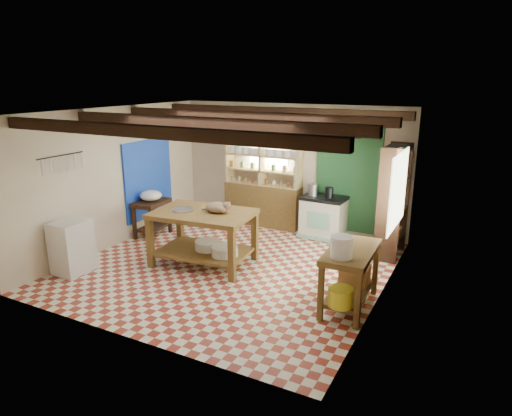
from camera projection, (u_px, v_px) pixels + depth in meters
The scene contains 30 objects.
floor at pixel (231, 267), 7.79m from camera, with size 5.00×5.00×0.02m, color maroon.
ceiling at pixel (229, 111), 7.07m from camera, with size 5.00×5.00×0.02m, color #414146.
wall_back at pixel (290, 167), 9.56m from camera, with size 5.00×0.04×2.60m, color beige.
wall_front at pixel (121, 239), 5.30m from camera, with size 5.00×0.04×2.60m, color beige.
wall_left at pixel (115, 178), 8.53m from camera, with size 0.04×5.00×2.60m, color beige.
wall_right at pixel (385, 213), 6.33m from camera, with size 0.04×5.00×2.60m, color beige.
ceiling_beams at pixel (229, 119), 7.10m from camera, with size 5.00×3.80×0.15m, color black.
blue_wall_patch at pixel (149, 179), 9.34m from camera, with size 0.04×1.40×1.60m, color blue.
green_wall_patch at pixel (348, 175), 9.00m from camera, with size 1.30×0.04×2.30m, color #205129.
window_back at pixel (269, 146), 9.66m from camera, with size 0.90×0.02×0.80m, color silver.
window_right at pixel (398, 190), 7.16m from camera, with size 0.02×1.30×1.20m, color silver.
utensil_rail at pixel (61, 163), 7.35m from camera, with size 0.06×0.90×0.28m, color black.
pot_rack at pixel (344, 130), 8.39m from camera, with size 0.86×0.12×0.36m, color black.
shelving_unit at pixel (263, 175), 9.70m from camera, with size 1.70×0.34×2.20m, color tan.
tall_rack at pixel (393, 201), 8.05m from camera, with size 0.40×0.86×2.00m, color black.
work_table at pixel (203, 238), 7.80m from camera, with size 1.65×1.10×0.93m, color brown.
stove at pixel (323, 217), 9.12m from camera, with size 0.86×0.58×0.84m, color beige.
prep_table at pixel (152, 218), 9.19m from camera, with size 0.50×0.73×0.74m, color black.
white_cabinet at pixel (72, 247), 7.48m from camera, with size 0.48×0.58×0.87m, color silver.
right_counter at pixel (350, 278), 6.32m from camera, with size 0.60×1.20×0.86m, color brown.
cat at pixel (217, 207), 7.60m from camera, with size 0.39×0.30×0.18m, color #967357.
steel_tray at pixel (183, 210), 7.74m from camera, with size 0.37×0.37×0.02m, color #A8A8AF.
basin_large at pixel (208, 245), 7.86m from camera, with size 0.44×0.44×0.15m, color silver.
basin_small at pixel (225, 251), 7.59m from camera, with size 0.44×0.44×0.16m, color silver.
kettle_left at pixel (313, 189), 9.09m from camera, with size 0.20×0.20×0.24m, color #A8A8AF.
kettle_right at pixel (329, 192), 8.93m from camera, with size 0.16×0.16×0.20m, color black.
enamel_bowl at pixel (151, 195), 9.06m from camera, with size 0.43×0.43×0.22m, color silver.
white_bucket at pixel (342, 247), 5.88m from camera, with size 0.29×0.29×0.29m, color silver.
wicker_basket at pixel (355, 274), 6.59m from camera, with size 0.41×0.32×0.28m, color #AC7C45.
yellow_tub at pixel (341, 297), 5.95m from camera, with size 0.34×0.34×0.25m, color gold.
Camera 1 is at (3.68, -6.21, 3.11)m, focal length 32.00 mm.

